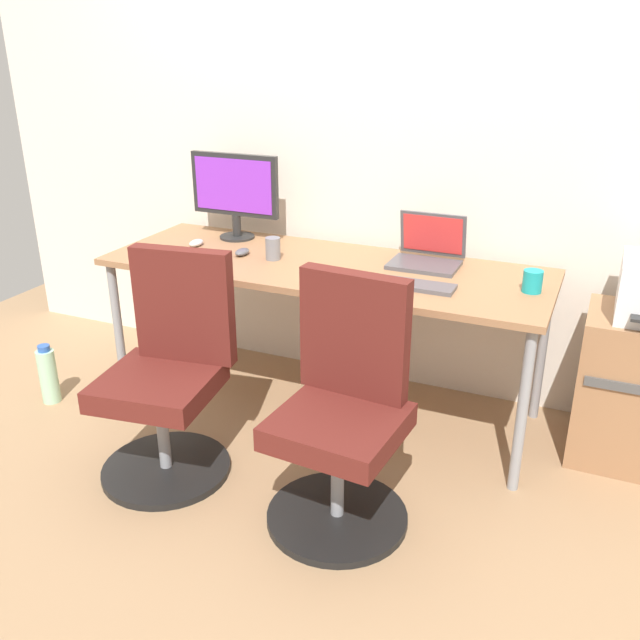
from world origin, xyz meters
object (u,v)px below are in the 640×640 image
Objects in this scene: water_bottle_on_floor at (48,375)px; open_laptop at (428,252)px; office_chair_left at (169,377)px; office_chair_right at (343,416)px; desktop_monitor at (235,190)px; coffee_mug at (533,281)px.

open_laptop is (1.72, 0.70, 0.65)m from water_bottle_on_floor.
open_laptop is (0.82, 0.92, 0.38)m from office_chair_left.
office_chair_left is 1.00× the size of office_chair_right.
office_chair_left is 3.03× the size of open_laptop.
water_bottle_on_floor is 0.65× the size of desktop_monitor.
office_chair_left is at bearing -13.31° from water_bottle_on_floor.
coffee_mug is at bearing 13.08° from water_bottle_on_floor.
office_chair_left is 1.12m from desktop_monitor.
open_laptop is 0.53m from coffee_mug.
office_chair_right is 1.47m from desktop_monitor.
coffee_mug is at bearing -8.15° from desktop_monitor.
coffee_mug is at bearing 29.06° from office_chair_left.
office_chair_right is at bearing -92.80° from open_laptop.
open_laptop is at bearing -1.50° from desktop_monitor.
desktop_monitor reaches higher than office_chair_right.
office_chair_right is 1.96× the size of desktop_monitor.
desktop_monitor reaches higher than office_chair_left.
open_laptop reaches higher than coffee_mug.
water_bottle_on_floor is at bearing -166.92° from coffee_mug.
office_chair_left is 1.54m from coffee_mug.
coffee_mug is at bearing 53.48° from office_chair_right.
office_chair_left is 3.03× the size of water_bottle_on_floor.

